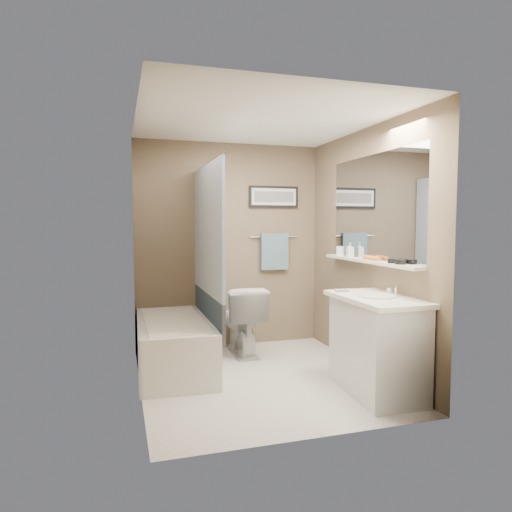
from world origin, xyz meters
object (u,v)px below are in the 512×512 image
object	(u,v)px
candle_bowl_near	(400,262)
glass_jar	(340,251)
bathtub	(174,345)
vanity	(377,347)
candle_bowl_far	(393,261)
toilet	(242,320)
hair_brush_front	(372,258)
soap_bottle	(350,250)

from	to	relation	value
candle_bowl_near	glass_jar	bearing A→B (deg)	90.00
bathtub	vanity	size ratio (longest dim) A/B	1.67
candle_bowl_near	candle_bowl_far	bearing A→B (deg)	90.00
toilet	candle_bowl_far	xyz separation A→B (m)	(0.99, -1.41, 0.75)
hair_brush_front	bathtub	bearing A→B (deg)	157.89
glass_jar	soap_bottle	world-z (taller)	soap_bottle
toilet	hair_brush_front	world-z (taller)	hair_brush_front
toilet	glass_jar	world-z (taller)	glass_jar
candle_bowl_near	vanity	bearing A→B (deg)	165.67
toilet	candle_bowl_far	size ratio (longest dim) A/B	8.57
candle_bowl_near	soap_bottle	xyz separation A→B (m)	(0.00, 0.89, 0.05)
candle_bowl_near	glass_jar	size ratio (longest dim) A/B	0.90
toilet	hair_brush_front	xyz separation A→B (m)	(0.99, -1.06, 0.75)
hair_brush_front	soap_bottle	xyz separation A→B (m)	(0.00, 0.43, 0.05)
candle_bowl_far	candle_bowl_near	bearing A→B (deg)	-90.00
bathtub	candle_bowl_far	distance (m)	2.26
bathtub	candle_bowl_near	bearing A→B (deg)	-31.83
toilet	hair_brush_front	bearing A→B (deg)	134.05
hair_brush_front	glass_jar	size ratio (longest dim) A/B	2.20
candle_bowl_near	bathtub	bearing A→B (deg)	146.36
bathtub	soap_bottle	distance (m)	2.04
vanity	candle_bowl_far	xyz separation A→B (m)	(0.19, 0.07, 0.73)
vanity	soap_bottle	size ratio (longest dim) A/B	6.12
vanity	glass_jar	bearing A→B (deg)	83.32
toilet	vanity	size ratio (longest dim) A/B	0.86
toilet	hair_brush_front	distance (m)	1.64
candle_bowl_near	hair_brush_front	xyz separation A→B (m)	(0.00, 0.46, 0.00)
bathtub	hair_brush_front	distance (m)	2.12
toilet	vanity	distance (m)	1.68
vanity	soap_bottle	distance (m)	1.17
toilet	soap_bottle	xyz separation A→B (m)	(0.99, -0.64, 0.80)
hair_brush_front	glass_jar	bearing A→B (deg)	90.00
bathtub	toilet	world-z (taller)	toilet
toilet	candle_bowl_far	world-z (taller)	candle_bowl_far
candle_bowl_far	soap_bottle	size ratio (longest dim) A/B	0.61
glass_jar	soap_bottle	bearing A→B (deg)	-90.00
candle_bowl_near	toilet	bearing A→B (deg)	122.88
candle_bowl_near	soap_bottle	size ratio (longest dim) A/B	0.61
vanity	candle_bowl_near	world-z (taller)	candle_bowl_near
bathtub	glass_jar	bearing A→B (deg)	-0.66
vanity	glass_jar	size ratio (longest dim) A/B	9.00
bathtub	hair_brush_front	size ratio (longest dim) A/B	6.82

